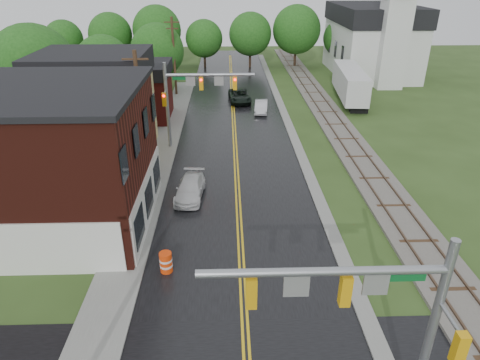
{
  "coord_description": "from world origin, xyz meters",
  "views": [
    {
      "loc": [
        -0.64,
        -7.59,
        13.89
      ],
      "look_at": [
        0.01,
        13.33,
        3.5
      ],
      "focal_mm": 32.0,
      "sensor_mm": 36.0,
      "label": 1
    }
  ],
  "objects_px": {
    "brick_building": "(19,160)",
    "church": "(375,33)",
    "tree_left_c": "(105,65)",
    "tree_left_e": "(159,52)",
    "construction_barrel": "(166,262)",
    "utility_pole_c": "(174,55)",
    "tree_left_b": "(36,69)",
    "utility_pole_b": "(141,112)",
    "sedan_silver": "(261,107)",
    "traffic_signal_far": "(192,90)",
    "traffic_signal_near": "(369,304)",
    "semi_trailer": "(350,82)",
    "pickup_white": "(190,189)",
    "suv_dark": "(240,96)"
  },
  "relations": [
    {
      "from": "tree_left_c",
      "to": "construction_barrel",
      "type": "relative_size",
      "value": 6.79
    },
    {
      "from": "utility_pole_c",
      "to": "traffic_signal_far",
      "type": "bearing_deg",
      "value": -78.91
    },
    {
      "from": "pickup_white",
      "to": "utility_pole_c",
      "type": "bearing_deg",
      "value": 102.4
    },
    {
      "from": "traffic_signal_far",
      "to": "suv_dark",
      "type": "xyz_separation_m",
      "value": [
        4.27,
        13.72,
        -4.28
      ]
    },
    {
      "from": "utility_pole_c",
      "to": "tree_left_b",
      "type": "xyz_separation_m",
      "value": [
        -11.05,
        -12.1,
        1.0
      ]
    },
    {
      "from": "sedan_silver",
      "to": "construction_barrel",
      "type": "xyz_separation_m",
      "value": [
        -6.84,
        -26.67,
        -0.05
      ]
    },
    {
      "from": "traffic_signal_far",
      "to": "tree_left_b",
      "type": "bearing_deg",
      "value": 161.19
    },
    {
      "from": "tree_left_e",
      "to": "traffic_signal_far",
      "type": "bearing_deg",
      "value": -74.11
    },
    {
      "from": "sedan_silver",
      "to": "construction_barrel",
      "type": "distance_m",
      "value": 27.53
    },
    {
      "from": "utility_pole_b",
      "to": "utility_pole_c",
      "type": "height_order",
      "value": "same"
    },
    {
      "from": "construction_barrel",
      "to": "pickup_white",
      "type": "bearing_deg",
      "value": 85.36
    },
    {
      "from": "brick_building",
      "to": "construction_barrel",
      "type": "bearing_deg",
      "value": -30.06
    },
    {
      "from": "tree_left_c",
      "to": "utility_pole_c",
      "type": "bearing_deg",
      "value": 30.2
    },
    {
      "from": "tree_left_e",
      "to": "brick_building",
      "type": "bearing_deg",
      "value": -96.71
    },
    {
      "from": "tree_left_c",
      "to": "sedan_silver",
      "type": "xyz_separation_m",
      "value": [
        16.84,
        -3.23,
        -3.89
      ]
    },
    {
      "from": "church",
      "to": "traffic_signal_near",
      "type": "height_order",
      "value": "church"
    },
    {
      "from": "traffic_signal_far",
      "to": "tree_left_c",
      "type": "height_order",
      "value": "tree_left_c"
    },
    {
      "from": "tree_left_c",
      "to": "brick_building",
      "type": "bearing_deg",
      "value": -86.86
    },
    {
      "from": "brick_building",
      "to": "traffic_signal_far",
      "type": "xyz_separation_m",
      "value": [
        9.01,
        12.0,
        0.82
      ]
    },
    {
      "from": "tree_left_b",
      "to": "tree_left_c",
      "type": "height_order",
      "value": "tree_left_b"
    },
    {
      "from": "brick_building",
      "to": "construction_barrel",
      "type": "relative_size",
      "value": 12.69
    },
    {
      "from": "pickup_white",
      "to": "sedan_silver",
      "type": "bearing_deg",
      "value": 76.24
    },
    {
      "from": "tree_left_c",
      "to": "construction_barrel",
      "type": "distance_m",
      "value": 31.77
    },
    {
      "from": "traffic_signal_near",
      "to": "construction_barrel",
      "type": "relative_size",
      "value": 6.51
    },
    {
      "from": "utility_pole_c",
      "to": "tree_left_e",
      "type": "relative_size",
      "value": 1.1
    },
    {
      "from": "brick_building",
      "to": "church",
      "type": "height_order",
      "value": "church"
    },
    {
      "from": "brick_building",
      "to": "utility_pole_b",
      "type": "relative_size",
      "value": 1.59
    },
    {
      "from": "semi_trailer",
      "to": "church",
      "type": "bearing_deg",
      "value": 63.41
    },
    {
      "from": "construction_barrel",
      "to": "church",
      "type": "bearing_deg",
      "value": 61.4
    },
    {
      "from": "utility_pole_b",
      "to": "suv_dark",
      "type": "relative_size",
      "value": 1.81
    },
    {
      "from": "tree_left_c",
      "to": "tree_left_b",
      "type": "bearing_deg",
      "value": -116.56
    },
    {
      "from": "church",
      "to": "tree_left_e",
      "type": "height_order",
      "value": "church"
    },
    {
      "from": "utility_pole_c",
      "to": "tree_left_b",
      "type": "height_order",
      "value": "tree_left_b"
    },
    {
      "from": "tree_left_b",
      "to": "brick_building",
      "type": "bearing_deg",
      "value": -72.39
    },
    {
      "from": "sedan_silver",
      "to": "construction_barrel",
      "type": "height_order",
      "value": "sedan_silver"
    },
    {
      "from": "utility_pole_c",
      "to": "sedan_silver",
      "type": "bearing_deg",
      "value": -36.82
    },
    {
      "from": "church",
      "to": "traffic_signal_far",
      "type": "height_order",
      "value": "church"
    },
    {
      "from": "church",
      "to": "traffic_signal_far",
      "type": "bearing_deg",
      "value": -131.27
    },
    {
      "from": "semi_trailer",
      "to": "traffic_signal_far",
      "type": "bearing_deg",
      "value": -141.11
    },
    {
      "from": "utility_pole_c",
      "to": "tree_left_e",
      "type": "height_order",
      "value": "utility_pole_c"
    },
    {
      "from": "utility_pole_b",
      "to": "utility_pole_c",
      "type": "relative_size",
      "value": 1.0
    },
    {
      "from": "utility_pole_c",
      "to": "semi_trailer",
      "type": "relative_size",
      "value": 0.77
    },
    {
      "from": "tree_left_b",
      "to": "pickup_white",
      "type": "distance_m",
      "value": 20.87
    },
    {
      "from": "tree_left_c",
      "to": "tree_left_e",
      "type": "height_order",
      "value": "tree_left_e"
    },
    {
      "from": "traffic_signal_near",
      "to": "suv_dark",
      "type": "bearing_deg",
      "value": 93.95
    },
    {
      "from": "brick_building",
      "to": "church",
      "type": "relative_size",
      "value": 0.71
    },
    {
      "from": "traffic_signal_near",
      "to": "tree_left_b",
      "type": "distance_m",
      "value": 36.73
    },
    {
      "from": "utility_pole_c",
      "to": "semi_trailer",
      "type": "bearing_deg",
      "value": -9.42
    },
    {
      "from": "utility_pole_b",
      "to": "sedan_silver",
      "type": "relative_size",
      "value": 2.4
    },
    {
      "from": "utility_pole_c",
      "to": "suv_dark",
      "type": "xyz_separation_m",
      "value": [
        7.6,
        -3.28,
        -4.03
      ]
    }
  ]
}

